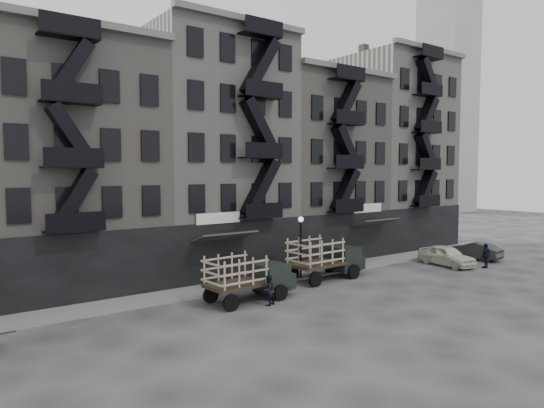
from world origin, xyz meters
TOP-DOWN VIEW (x-y plane):
  - ground at (0.00, 0.00)m, footprint 140.00×140.00m
  - sidewalk at (0.00, 3.75)m, footprint 55.00×2.50m
  - building_midwest at (-10.00, 9.83)m, footprint 10.00×11.35m
  - building_center at (-0.00, 9.82)m, footprint 10.00×11.35m
  - building_mideast at (10.00, 9.83)m, footprint 10.00×11.35m
  - building_east at (20.00, 9.82)m, footprint 10.00×11.35m
  - lamp_post at (3.00, 2.60)m, footprint 0.36×0.36m
  - distant_tower at (60.00, 30.00)m, footprint 8.00×8.00m
  - stake_truck_west at (-2.75, 0.26)m, footprint 5.45×2.43m
  - stake_truck_east at (4.47, 1.72)m, footprint 5.89×2.63m
  - car_east at (15.24, -0.35)m, footprint 2.34×4.78m
  - car_far at (19.50, -0.11)m, footprint 1.91×4.45m
  - pedestrian_mid at (-2.36, -1.07)m, footprint 0.97×0.85m
  - policeman at (16.81, -2.65)m, footprint 1.12×0.51m

SIDE VIEW (x-z plane):
  - ground at x=0.00m, z-range 0.00..0.00m
  - sidewalk at x=0.00m, z-range 0.00..0.15m
  - car_far at x=19.50m, z-range 0.00..1.43m
  - car_east at x=15.24m, z-range 0.00..1.57m
  - pedestrian_mid at x=-2.36m, z-range 0.00..1.68m
  - policeman at x=16.81m, z-range 0.00..1.87m
  - stake_truck_west at x=-2.75m, z-range 0.19..2.88m
  - stake_truck_east at x=4.47m, z-range 0.21..3.11m
  - lamp_post at x=3.00m, z-range 0.64..4.92m
  - building_midwest at x=-10.00m, z-range -0.60..15.60m
  - building_mideast at x=10.00m, z-range -0.60..15.60m
  - building_center at x=0.00m, z-range -0.60..17.60m
  - building_east at x=20.00m, z-range -0.60..18.60m
  - distant_tower at x=60.00m, z-range 0.76..66.76m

